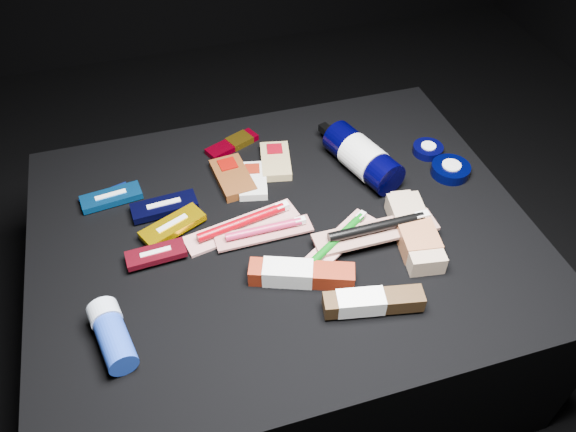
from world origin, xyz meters
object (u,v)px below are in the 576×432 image
object	(u,v)px
bodywash_bottle	(415,233)
toothpaste_carton_red	(297,274)
deodorant_stick	(112,335)
lotion_bottle	(362,157)

from	to	relation	value
bodywash_bottle	toothpaste_carton_red	distance (m)	0.25
deodorant_stick	toothpaste_carton_red	distance (m)	0.33
bodywash_bottle	toothpaste_carton_red	world-z (taller)	bodywash_bottle
lotion_bottle	deodorant_stick	bearing A→B (deg)	-169.71
bodywash_bottle	lotion_bottle	bearing A→B (deg)	104.08
lotion_bottle	bodywash_bottle	xyz separation A→B (m)	(0.02, -0.22, -0.02)
lotion_bottle	bodywash_bottle	bearing A→B (deg)	-102.12
toothpaste_carton_red	lotion_bottle	bearing A→B (deg)	68.57
lotion_bottle	toothpaste_carton_red	world-z (taller)	lotion_bottle
bodywash_bottle	toothpaste_carton_red	size ratio (longest dim) A/B	1.06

